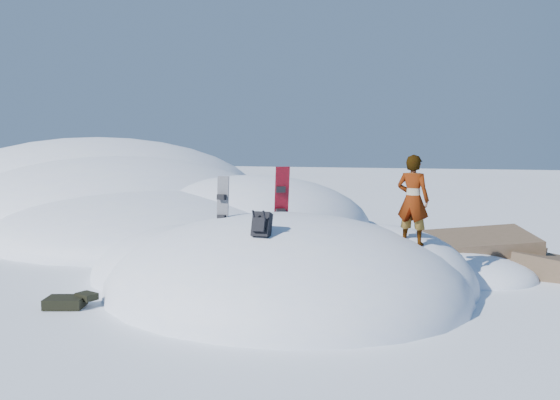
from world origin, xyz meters
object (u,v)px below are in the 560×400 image
(backpack, at_px, (261,225))
(person, at_px, (413,200))
(snowboard_dark, at_px, (222,210))
(snowboard_red, at_px, (281,203))

(backpack, relative_size, person, 0.30)
(person, bearing_deg, snowboard_dark, 22.49)
(backpack, bearing_deg, snowboard_red, 98.36)
(backpack, height_order, person, person)
(snowboard_dark, xyz_separation_m, backpack, (1.26, -1.25, -0.06))
(snowboard_red, xyz_separation_m, backpack, (0.33, -2.07, -0.14))
(backpack, bearing_deg, snowboard_dark, 134.49)
(snowboard_red, xyz_separation_m, snowboard_dark, (-0.93, -0.81, -0.07))
(snowboard_red, distance_m, snowboard_dark, 1.24)
(snowboard_dark, xyz_separation_m, person, (3.55, 0.37, 0.26))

